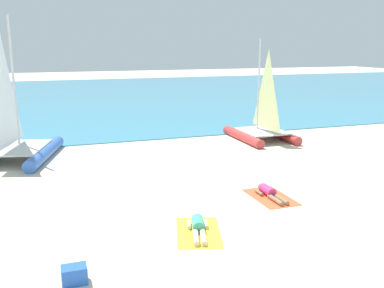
% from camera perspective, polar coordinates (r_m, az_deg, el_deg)
% --- Properties ---
extents(ground_plane, '(120.00, 120.00, 0.00)m').
position_cam_1_polar(ground_plane, '(20.29, -4.44, -0.47)').
color(ground_plane, beige).
extents(ocean_water, '(120.00, 40.00, 0.05)m').
position_cam_1_polar(ocean_water, '(41.28, -12.21, 6.13)').
color(ocean_water, teal).
rests_on(ocean_water, ground).
extents(sailboat_red, '(2.43, 3.81, 4.97)m').
position_cam_1_polar(sailboat_red, '(22.00, 9.12, 2.43)').
color(sailboat_red, '#CC3838').
rests_on(sailboat_red, ground).
extents(sailboat_blue, '(3.97, 5.08, 5.83)m').
position_cam_1_polar(sailboat_blue, '(19.29, -22.22, 0.54)').
color(sailboat_blue, blue).
rests_on(sailboat_blue, ground).
extents(towel_left, '(1.59, 2.13, 0.01)m').
position_cam_1_polar(towel_left, '(11.33, 0.84, -11.43)').
color(towel_left, yellow).
rests_on(towel_left, ground).
extents(sunbather_left, '(0.81, 1.55, 0.30)m').
position_cam_1_polar(sunbather_left, '(11.34, 0.82, -10.72)').
color(sunbather_left, '#3FB28C').
rests_on(sunbather_left, towel_left).
extents(towel_right, '(1.11, 1.91, 0.01)m').
position_cam_1_polar(towel_right, '(13.97, 10.21, -6.84)').
color(towel_right, '#EA5933').
rests_on(towel_right, ground).
extents(sunbather_right, '(0.54, 1.56, 0.30)m').
position_cam_1_polar(sunbather_right, '(13.98, 10.10, -6.27)').
color(sunbather_right, '#D83372').
rests_on(sunbather_right, towel_right).
extents(cooler_box, '(0.50, 0.36, 0.36)m').
position_cam_1_polar(cooler_box, '(9.39, -15.12, -16.16)').
color(cooler_box, blue).
rests_on(cooler_box, ground).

